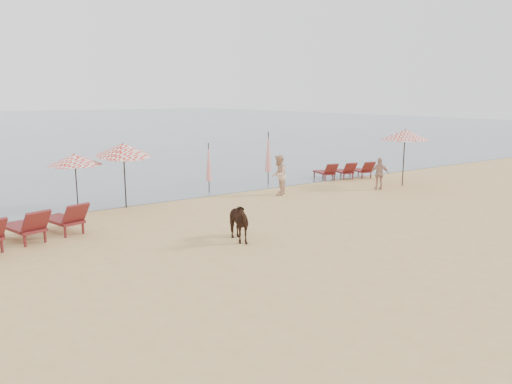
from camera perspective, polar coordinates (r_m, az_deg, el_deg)
ground at (r=13.52m, az=12.24°, el=-7.91°), size 120.00×120.00×0.00m
lounger_cluster_left at (r=16.15m, az=-26.72°, el=-3.91°), size 4.85×3.05×0.72m
lounger_cluster_right at (r=26.75m, az=10.10°, el=2.44°), size 3.17×2.33×0.62m
umbrella_open_left_a at (r=19.71m, az=-20.01°, el=3.51°), size 1.94×1.94×2.21m
umbrella_open_left_b at (r=19.87m, az=-14.92°, el=4.72°), size 2.07×2.11×2.64m
umbrella_open_right at (r=25.05m, az=16.67°, el=6.29°), size 2.26×2.26×2.75m
umbrella_closed_left at (r=22.38m, az=-5.43°, el=3.39°), size 0.28×0.28×2.26m
umbrella_closed_right at (r=24.43m, az=1.41°, el=4.57°), size 0.32×0.32×2.60m
cow at (r=14.99m, az=-2.38°, el=-3.37°), size 0.90×1.54×1.22m
beachgoer_right_a at (r=21.94m, az=2.61°, el=1.95°), size 1.09×1.08×1.77m
beachgoer_right_b at (r=23.91m, az=13.94°, el=2.03°), size 0.91×0.81×1.48m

